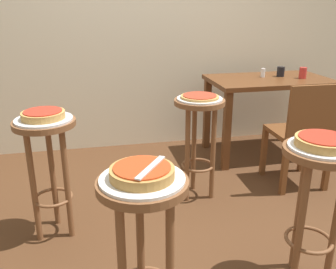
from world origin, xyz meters
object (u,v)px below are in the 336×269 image
(dining_table, at_px, (268,91))
(pizza_leftside, at_px, (43,115))
(serving_plate_leftside, at_px, (44,119))
(stool_middle, at_px, (316,188))
(serving_plate_rear, at_px, (200,99))
(cup_near_edge, at_px, (303,73))
(stool_rear, at_px, (199,128))
(serving_plate_middle, at_px, (323,147))
(serving_plate_foreground, at_px, (142,179))
(stool_leftside, at_px, (48,154))
(pizza_server_knife, at_px, (151,167))
(pizza_middle, at_px, (324,141))
(stool_foreground, at_px, (144,227))
(wooden_chair, at_px, (302,131))
(cup_far_edge, at_px, (281,72))
(pizza_foreground, at_px, (142,172))
(pizza_rear, at_px, (200,96))
(condiment_shaker, at_px, (263,73))

(dining_table, bearing_deg, pizza_leftside, -153.36)
(serving_plate_leftside, bearing_deg, stool_middle, -28.98)
(serving_plate_rear, xyz_separation_m, cup_near_edge, (1.17, 0.61, 0.03))
(stool_rear, bearing_deg, pizza_leftside, -164.93)
(serving_plate_middle, relative_size, cup_near_edge, 3.17)
(serving_plate_middle, distance_m, serving_plate_rear, 1.05)
(serving_plate_foreground, height_order, serving_plate_middle, same)
(stool_leftside, relative_size, pizza_server_knife, 3.44)
(pizza_middle, relative_size, serving_plate_leftside, 0.79)
(stool_foreground, xyz_separation_m, pizza_server_knife, (0.03, -0.02, 0.27))
(serving_plate_middle, relative_size, pizza_leftside, 1.29)
(serving_plate_middle, xyz_separation_m, pizza_middle, (0.00, 0.00, 0.03))
(stool_rear, distance_m, pizza_server_knife, 1.32)
(stool_middle, height_order, wooden_chair, wooden_chair)
(pizza_leftside, height_order, cup_far_edge, cup_far_edge)
(serving_plate_foreground, distance_m, stool_leftside, 1.01)
(pizza_foreground, distance_m, pizza_rear, 1.29)
(serving_plate_rear, bearing_deg, pizza_rear, 0.00)
(pizza_leftside, relative_size, wooden_chair, 0.29)
(stool_rear, distance_m, pizza_rear, 0.23)
(stool_foreground, bearing_deg, wooden_chair, 38.96)
(serving_plate_leftside, xyz_separation_m, condiment_shaker, (1.86, 1.02, 0.02))
(stool_leftside, relative_size, serving_plate_rear, 2.36)
(stool_middle, distance_m, cup_near_edge, 1.85)
(serving_plate_leftside, bearing_deg, pizza_server_knife, -62.14)
(serving_plate_middle, bearing_deg, stool_middle, 180.00)
(pizza_rear, relative_size, dining_table, 0.25)
(wooden_chair, bearing_deg, dining_table, 86.33)
(pizza_rear, height_order, cup_far_edge, cup_far_edge)
(stool_foreground, xyz_separation_m, serving_plate_rear, (0.58, 1.15, 0.22))
(cup_near_edge, bearing_deg, stool_rear, -152.50)
(pizza_foreground, xyz_separation_m, dining_table, (1.45, 1.83, -0.17))
(dining_table, bearing_deg, condiment_shaker, 118.81)
(stool_foreground, bearing_deg, cup_far_edge, 49.87)
(pizza_server_knife, bearing_deg, cup_near_edge, -8.94)
(serving_plate_leftside, height_order, cup_near_edge, cup_near_edge)
(pizza_leftside, relative_size, condiment_shaker, 3.04)
(pizza_middle, relative_size, stool_rear, 0.34)
(stool_rear, bearing_deg, stool_leftside, -164.93)
(stool_leftside, bearing_deg, cup_near_edge, 21.96)
(cup_near_edge, bearing_deg, pizza_middle, -118.43)
(wooden_chair, bearing_deg, pizza_middle, -118.43)
(pizza_leftside, relative_size, cup_far_edge, 2.70)
(pizza_leftside, distance_m, pizza_server_knife, 1.02)
(serving_plate_foreground, xyz_separation_m, cup_near_edge, (1.74, 1.76, 0.03))
(stool_foreground, distance_m, wooden_chair, 1.81)
(serving_plate_rear, xyz_separation_m, pizza_rear, (0.00, 0.00, 0.02))
(cup_near_edge, height_order, wooden_chair, wooden_chair)
(stool_foreground, height_order, stool_leftside, same)
(stool_foreground, relative_size, dining_table, 0.69)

